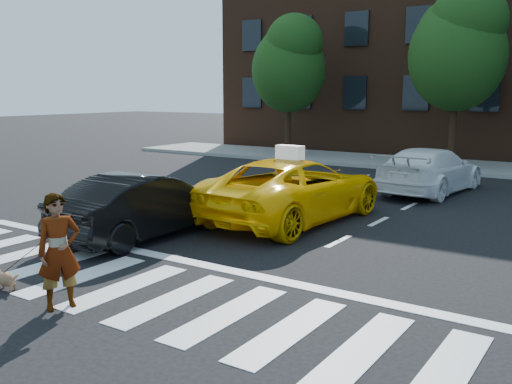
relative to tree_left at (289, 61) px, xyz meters
The scene contains 13 objects.
ground 18.90m from the tree_left, 67.71° to the right, with size 120.00×120.00×0.00m, color black.
crosswalk 18.90m from the tree_left, 67.71° to the right, with size 13.00×2.40×0.01m, color silver.
stop_line 17.47m from the tree_left, 65.65° to the right, with size 12.00×0.30×0.01m, color silver.
sidewalk_far 8.24m from the tree_left, ahead, with size 30.00×4.00×0.15m, color slate.
building 10.73m from the tree_left, 48.97° to the left, with size 26.00×10.00×12.00m, color #462819.
tree_left is the anchor object (origin of this frame).
tree_mid 7.51m from the tree_left, ahead, with size 3.69×3.69×7.10m.
taxi 13.72m from the tree_left, 59.14° to the right, with size 2.48×5.38×1.49m, color #FFBF05.
black_sedan 15.78m from the tree_left, 71.09° to the right, with size 1.45×4.16×1.37m, color black.
white_suv 10.84m from the tree_left, 34.63° to the right, with size 1.93×4.75×1.38m, color white.
woman 19.68m from the tree_left, 69.28° to the right, with size 0.60×0.40×1.66m, color #999999.
dog 19.39m from the tree_left, 73.19° to the right, with size 0.54×0.29×0.31m.
taxi_sign 13.67m from the tree_left, 59.58° to the right, with size 0.65×0.28×0.32m, color white.
Camera 1 is at (6.46, -6.02, 3.04)m, focal length 40.00 mm.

